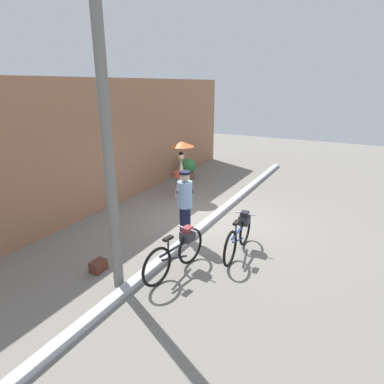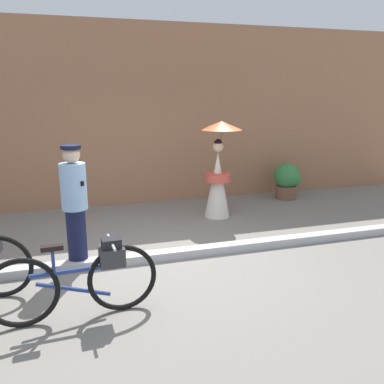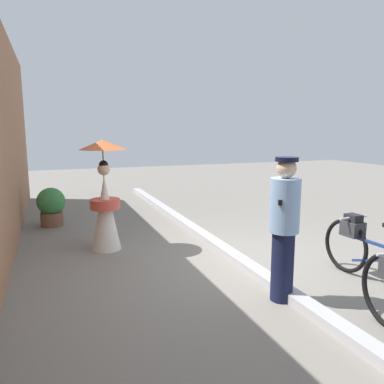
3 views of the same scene
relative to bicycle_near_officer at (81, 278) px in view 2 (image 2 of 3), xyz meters
name	(u,v)px [view 2 (image 2 of 3)]	position (x,y,z in m)	size (l,w,h in m)	color
ground_plane	(164,259)	(1.18, 1.26, -0.45)	(30.00, 30.00, 0.00)	gray
building_wall	(125,115)	(1.18, 4.61, 1.41)	(14.00, 0.40, 3.72)	#9E6B4C
sidewalk_curb	(164,255)	(1.18, 1.26, -0.39)	(14.00, 0.20, 0.12)	#B2B2B7
bicycle_near_officer	(81,278)	(0.00, 0.00, 0.00)	(1.78, 0.48, 0.85)	black
person_officer	(75,204)	(0.00, 1.36, 0.45)	(0.34, 0.34, 1.68)	#141938
person_with_parasol	(218,170)	(2.66, 3.00, 0.45)	(0.76, 0.76, 1.82)	silver
potted_plant_by_door	(287,180)	(4.63, 3.83, -0.02)	(0.58, 0.57, 0.80)	brown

